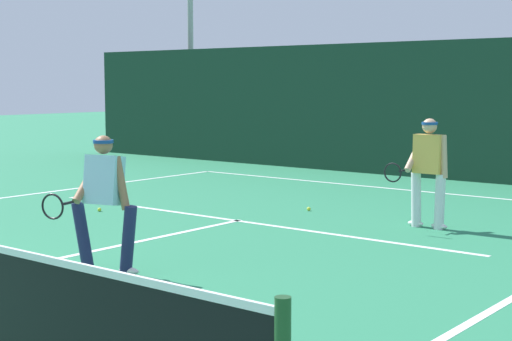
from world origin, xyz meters
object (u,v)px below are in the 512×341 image
at_px(player_far, 428,168).
at_px(tennis_ball, 309,209).
at_px(player_near, 103,198).
at_px(tennis_ball_extra, 99,210).

relative_size(player_far, tennis_ball, 25.31).
distance_m(player_near, tennis_ball, 5.28).
xyz_separation_m(player_near, tennis_ball, (-0.69, 5.16, -0.85)).
bearing_deg(tennis_ball_extra, tennis_ball, 39.65).
bearing_deg(player_near, player_far, -124.07).
xyz_separation_m(tennis_ball, tennis_ball_extra, (-2.78, -2.31, 0.00)).
height_order(player_far, tennis_ball_extra, player_far).
distance_m(player_near, player_far, 5.22).
bearing_deg(player_near, tennis_ball, -98.19).
distance_m(player_far, tennis_ball, 2.50).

